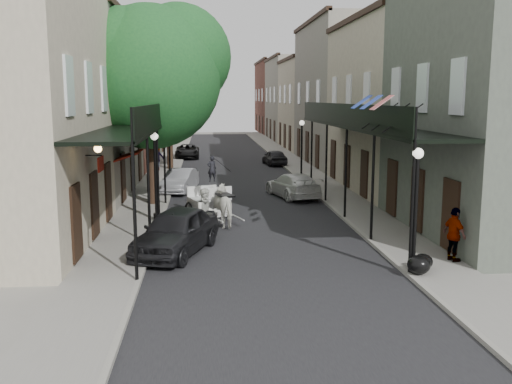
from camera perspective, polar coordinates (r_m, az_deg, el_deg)
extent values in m
plane|color=gray|center=(18.73, 1.26, -6.87)|extent=(140.00, 140.00, 0.00)
cube|color=black|center=(38.28, -2.02, 1.54)|extent=(8.00, 90.00, 0.01)
cube|color=gray|center=(38.34, -9.51, 1.51)|extent=(2.20, 90.00, 0.12)
cube|color=gray|center=(38.86, 5.36, 1.71)|extent=(2.20, 90.00, 0.12)
cube|color=#BEB298|center=(48.32, -13.08, 9.19)|extent=(5.00, 80.00, 10.50)
cube|color=gray|center=(49.02, 7.53, 9.35)|extent=(5.00, 80.00, 10.50)
cube|color=black|center=(25.08, -12.01, 6.36)|extent=(2.20, 18.00, 0.12)
cube|color=black|center=(24.96, -9.64, 7.56)|extent=(0.06, 18.00, 1.00)
cylinder|color=black|center=(16.30, -12.05, -1.88)|extent=(0.10, 0.10, 4.00)
cylinder|color=black|center=(24.16, -9.79, 1.83)|extent=(0.10, 0.10, 4.00)
cylinder|color=black|center=(32.09, -8.64, 3.72)|extent=(0.10, 0.10, 4.00)
cube|color=black|center=(25.86, 10.70, 6.48)|extent=(2.20, 18.00, 0.12)
cube|color=black|center=(25.58, 8.45, 7.64)|extent=(0.06, 18.00, 1.00)
cylinder|color=black|center=(17.25, 15.36, -1.39)|extent=(0.10, 0.10, 4.00)
cylinder|color=black|center=(24.81, 8.97, 2.05)|extent=(0.10, 0.10, 4.00)
cylinder|color=black|center=(32.58, 5.58, 3.86)|extent=(0.10, 0.10, 4.00)
cylinder|color=#382619|center=(28.09, -10.40, 4.51)|extent=(0.44, 0.44, 5.60)
sphere|color=#184C21|center=(28.01, -10.60, 11.21)|extent=(6.80, 6.80, 6.80)
sphere|color=#184C21|center=(28.56, -7.76, 13.25)|extent=(5.10, 5.10, 5.10)
cylinder|color=#382619|center=(42.03, -8.64, 5.76)|extent=(0.44, 0.44, 5.04)
sphere|color=#184C21|center=(41.95, -8.74, 9.77)|extent=(6.00, 6.00, 6.00)
sphere|color=#184C21|center=(42.51, -7.08, 11.01)|extent=(4.50, 4.50, 4.50)
cylinder|color=black|center=(17.71, 15.41, -7.27)|extent=(0.28, 0.28, 0.30)
cylinder|color=black|center=(17.34, 15.63, -2.36)|extent=(0.12, 0.12, 3.40)
sphere|color=white|center=(17.07, 15.91, 3.74)|extent=(0.32, 0.32, 0.32)
cylinder|color=black|center=(24.47, -9.90, -2.47)|extent=(0.28, 0.28, 0.30)
cylinder|color=black|center=(24.21, -10.00, 1.13)|extent=(0.12, 0.12, 3.40)
sphere|color=white|center=(24.01, -10.13, 5.50)|extent=(0.32, 0.32, 0.32)
cylinder|color=black|center=(36.72, 4.54, 1.60)|extent=(0.28, 0.28, 0.30)
cylinder|color=black|center=(36.54, 4.58, 4.01)|extent=(0.12, 0.12, 3.40)
sphere|color=white|center=(36.42, 4.61, 6.91)|extent=(0.32, 0.32, 0.32)
imported|color=white|center=(23.60, -3.00, -1.39)|extent=(1.50, 2.16, 1.67)
torus|color=black|center=(26.08, -7.06, -0.87)|extent=(0.52, 1.26, 1.30)
torus|color=black|center=(26.61, -3.66, -0.61)|extent=(0.52, 1.26, 1.30)
torus|color=black|center=(24.88, -5.62, -2.05)|extent=(0.29, 0.66, 0.68)
torus|color=black|center=(25.30, -2.93, -1.83)|extent=(0.29, 0.66, 0.68)
cube|color=silver|center=(26.07, -5.21, 0.13)|extent=(1.94, 2.18, 0.71)
cube|color=silver|center=(25.01, -4.42, 0.91)|extent=(1.33, 0.93, 0.12)
cube|color=silver|center=(24.73, -4.23, 1.53)|extent=(1.18, 0.50, 0.50)
imported|color=black|center=(24.92, -4.44, 2.34)|extent=(0.48, 0.39, 1.14)
imported|color=beige|center=(21.38, -4.98, -2.20)|extent=(1.15, 1.04, 1.92)
imported|color=gray|center=(41.20, -9.90, 3.45)|extent=(1.38, 1.05, 1.89)
imported|color=gray|center=(19.09, 19.23, -4.04)|extent=(0.65, 1.09, 1.73)
imported|color=black|center=(19.56, -8.00, -3.91)|extent=(3.27, 4.90, 1.55)
imported|color=#99999E|center=(32.23, -7.62, 1.13)|extent=(2.10, 4.11, 1.29)
imported|color=black|center=(50.27, -6.88, 4.06)|extent=(2.05, 4.40, 1.22)
imported|color=silver|center=(30.33, 3.71, 0.67)|extent=(2.81, 4.75, 1.29)
imported|color=black|center=(44.85, 1.88, 3.49)|extent=(1.83, 3.75, 1.23)
ellipsoid|color=black|center=(17.53, 15.96, -7.00)|extent=(0.68, 0.68, 0.58)
ellipsoid|color=black|center=(18.05, 16.34, -6.71)|extent=(0.59, 0.59, 0.48)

